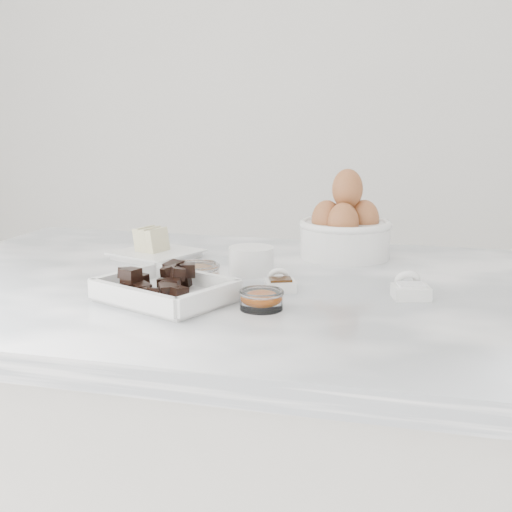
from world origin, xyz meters
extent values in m
cube|color=white|center=(0.00, 0.00, 0.92)|extent=(1.20, 0.80, 0.04)
cube|color=white|center=(-0.08, -0.14, 0.95)|extent=(0.22, 0.19, 0.01)
cube|color=white|center=(-0.21, 0.14, 0.95)|extent=(0.16, 0.16, 0.01)
cube|color=white|center=(-0.21, 0.14, 0.95)|extent=(0.18, 0.18, 0.00)
cylinder|color=white|center=(0.00, 0.07, 0.96)|extent=(0.08, 0.08, 0.05)
cylinder|color=white|center=(0.00, 0.07, 0.98)|extent=(0.06, 0.06, 0.01)
cylinder|color=white|center=(0.14, 0.24, 0.97)|extent=(0.17, 0.17, 0.07)
torus|color=white|center=(0.14, 0.24, 1.01)|extent=(0.18, 0.18, 0.01)
ellipsoid|color=#A26334|center=(0.18, 0.25, 1.01)|extent=(0.06, 0.06, 0.08)
ellipsoid|color=#A26334|center=(0.10, 0.24, 1.01)|extent=(0.06, 0.06, 0.08)
ellipsoid|color=#A26334|center=(0.14, 0.28, 1.01)|extent=(0.06, 0.06, 0.08)
ellipsoid|color=#A26334|center=(0.13, 0.21, 1.01)|extent=(0.06, 0.06, 0.08)
ellipsoid|color=#A26334|center=(0.14, 0.25, 1.07)|extent=(0.06, 0.06, 0.08)
cylinder|color=white|center=(-0.07, -0.04, 0.96)|extent=(0.08, 0.08, 0.03)
torus|color=white|center=(-0.07, -0.04, 0.97)|extent=(0.08, 0.08, 0.01)
cylinder|color=orange|center=(-0.07, -0.04, 0.95)|extent=(0.06, 0.06, 0.01)
cylinder|color=white|center=(0.07, -0.14, 0.95)|extent=(0.06, 0.06, 0.03)
torus|color=white|center=(0.07, -0.14, 0.97)|extent=(0.07, 0.07, 0.01)
ellipsoid|color=#FF6807|center=(0.07, -0.14, 0.95)|extent=(0.04, 0.04, 0.02)
cube|color=white|center=(0.08, -0.04, 0.95)|extent=(0.06, 0.05, 0.02)
cube|color=#331C0B|center=(0.08, -0.04, 0.96)|extent=(0.04, 0.04, 0.00)
torus|color=white|center=(0.07, -0.02, 0.96)|extent=(0.04, 0.04, 0.03)
cube|color=white|center=(0.28, -0.03, 0.95)|extent=(0.06, 0.06, 0.02)
cube|color=white|center=(0.28, -0.03, 0.96)|extent=(0.05, 0.04, 0.00)
torus|color=white|center=(0.27, 0.00, 0.96)|extent=(0.05, 0.04, 0.04)
camera|label=1|loc=(0.33, -1.11, 1.23)|focal=50.00mm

